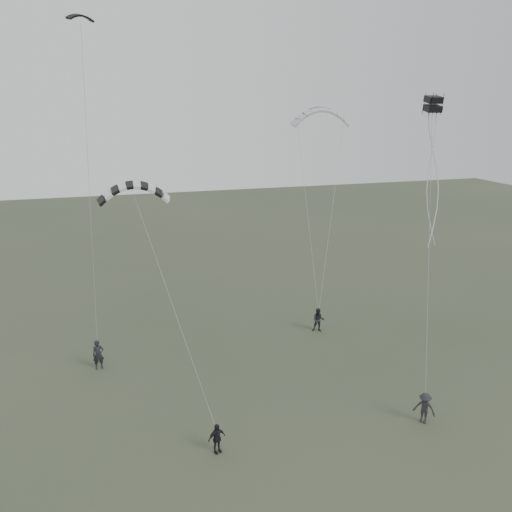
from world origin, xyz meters
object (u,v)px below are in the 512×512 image
object	(u,v)px
flyer_right	(318,320)
flyer_center	(217,438)
kite_box	(433,104)
flyer_left	(98,355)
kite_striped	(133,185)
kite_dark_small	(80,15)
kite_pale_large	(321,110)
flyer_far	(424,408)

from	to	relation	value
flyer_right	flyer_center	size ratio (longest dim) A/B	1.15
flyer_center	kite_box	xyz separation A→B (m)	(12.63, 4.19, 14.58)
flyer_left	flyer_right	bearing A→B (deg)	-3.18
kite_striped	flyer_center	bearing A→B (deg)	-63.75
flyer_left	kite_striped	world-z (taller)	kite_striped
kite_dark_small	kite_pale_large	world-z (taller)	kite_dark_small
kite_pale_large	kite_striped	world-z (taller)	kite_pale_large
flyer_left	kite_pale_large	world-z (taller)	kite_pale_large
flyer_far	kite_pale_large	size ratio (longest dim) A/B	0.38
kite_dark_small	flyer_center	bearing A→B (deg)	-100.88
kite_dark_small	kite_pale_large	bearing A→B (deg)	-15.54
flyer_right	kite_striped	bearing A→B (deg)	-133.66
flyer_left	flyer_right	xyz separation A→B (m)	(14.75, 1.07, -0.07)
flyer_right	flyer_center	world-z (taller)	flyer_right
kite_pale_large	flyer_right	bearing A→B (deg)	-100.43
kite_pale_large	kite_box	xyz separation A→B (m)	(0.70, -12.71, 0.39)
flyer_left	flyer_far	distance (m)	18.65
flyer_left	kite_box	world-z (taller)	kite_box
flyer_right	kite_striped	xyz separation A→B (m)	(-12.18, -4.99, 10.75)
kite_pale_large	flyer_far	bearing A→B (deg)	-84.77
flyer_left	flyer_right	world-z (taller)	flyer_left
flyer_right	kite_pale_large	xyz separation A→B (m)	(2.40, 6.35, 14.08)
flyer_center	kite_box	distance (m)	19.74
kite_dark_small	flyer_far	bearing A→B (deg)	-72.30
flyer_center	flyer_far	xyz separation A→B (m)	(10.38, -0.75, 0.09)
flyer_right	kite_striped	world-z (taller)	kite_striped
kite_dark_small	kite_striped	xyz separation A→B (m)	(1.87, -6.79, -8.36)
kite_box	flyer_left	bearing A→B (deg)	172.20
flyer_left	flyer_right	size ratio (longest dim) A/B	1.08
flyer_left	kite_striped	xyz separation A→B (m)	(2.57, -3.92, 10.68)
flyer_center	flyer_far	distance (m)	10.41
flyer_far	flyer_left	bearing A→B (deg)	-167.73
kite_box	kite_pale_large	bearing A→B (deg)	101.86
flyer_far	kite_box	size ratio (longest dim) A/B	2.17
flyer_right	kite_dark_small	bearing A→B (deg)	-163.25
flyer_center	kite_box	bearing A→B (deg)	0.62
kite_dark_small	kite_striped	bearing A→B (deg)	-105.58
flyer_left	flyer_center	bearing A→B (deg)	-68.47
flyer_center	kite_pale_large	xyz separation A→B (m)	(11.93, 16.89, 14.19)
flyer_far	kite_dark_small	size ratio (longest dim) A/B	1.11
flyer_left	kite_pale_large	xyz separation A→B (m)	(17.15, 7.42, 14.02)
flyer_left	kite_pale_large	bearing A→B (deg)	16.08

